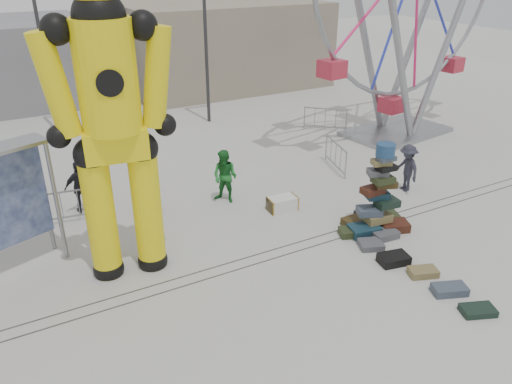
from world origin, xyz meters
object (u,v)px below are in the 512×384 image
barricade_dummy_c (79,204)px  pedestrian_red (148,189)px  crash_test_dummy (113,121)px  barricade_dummy_b (10,208)px  steamer_trunk (282,204)px  barricade_wheel_back (325,119)px  pedestrian_grey (407,168)px  pedestrian_green (225,177)px  lamp_post_right (207,29)px  barricade_wheel_front (336,156)px  lamp_post_left (42,34)px  pedestrian_black (81,187)px  suitcase_tower (378,206)px

barricade_dummy_c → pedestrian_red: (2.08, -0.63, 0.31)m
crash_test_dummy → barricade_dummy_b: 6.12m
steamer_trunk → barricade_wheel_back: size_ratio=0.48×
barricade_wheel_back → pedestrian_grey: pedestrian_grey is taller
pedestrian_red → pedestrian_grey: pedestrian_red is taller
crash_test_dummy → pedestrian_green: size_ratio=4.29×
steamer_trunk → pedestrian_red: size_ratio=0.55×
lamp_post_right → barricade_wheel_front: size_ratio=4.00×
lamp_post_left → pedestrian_red: lamp_post_left is taller
pedestrian_grey → barricade_wheel_front: bearing=-151.5°
lamp_post_left → pedestrian_black: 9.70m
barricade_dummy_b → suitcase_tower: bearing=-40.1°
pedestrian_red → pedestrian_grey: bearing=-56.4°
pedestrian_red → pedestrian_black: (-1.85, 1.18, 0.02)m
suitcase_tower → barricade_dummy_b: size_ratio=1.40×
pedestrian_green → lamp_post_right: bearing=123.3°
barricade_dummy_c → pedestrian_black: (0.23, 0.55, 0.33)m
barricade_dummy_b → pedestrian_red: 4.24m
lamp_post_left → barricade_wheel_back: 13.28m
lamp_post_right → steamer_trunk: lamp_post_right is taller
suitcase_tower → barricade_dummy_b: 11.31m
barricade_dummy_c → lamp_post_right: bearing=52.0°
barricade_wheel_front → barricade_wheel_back: size_ratio=1.00×
pedestrian_green → pedestrian_black: size_ratio=1.04×
pedestrian_green → pedestrian_black: bearing=-145.3°
barricade_dummy_b → barricade_wheel_front: (11.53, -1.27, 0.00)m
pedestrian_black → pedestrian_red: bearing=146.5°
suitcase_tower → pedestrian_black: 9.39m
barricade_wheel_back → barricade_wheel_front: bearing=-76.6°
crash_test_dummy → pedestrian_black: (-0.42, 4.02, -3.26)m
crash_test_dummy → barricade_wheel_back: size_ratio=3.93×
lamp_post_left → pedestrian_red: 10.85m
pedestrian_green → barricade_dummy_c: bearing=-138.1°
lamp_post_right → lamp_post_left: 7.28m
suitcase_tower → pedestrian_black: size_ratio=1.59×
barricade_wheel_back → suitcase_tower: bearing=-72.0°
barricade_wheel_back → pedestrian_green: (-7.42, -4.57, 0.37)m
steamer_trunk → barricade_wheel_front: size_ratio=0.48×
crash_test_dummy → steamer_trunk: size_ratio=8.23×
barricade_wheel_front → crash_test_dummy: bearing=123.2°
steamer_trunk → barricade_wheel_back: 8.56m
suitcase_tower → pedestrian_black: bearing=157.3°
barricade_dummy_b → pedestrian_grey: 13.18m
crash_test_dummy → barricade_wheel_back: 13.88m
suitcase_tower → barricade_wheel_back: size_ratio=1.40×
lamp_post_right → suitcase_tower: 12.98m
suitcase_tower → crash_test_dummy: (-7.22, 1.45, 3.36)m
pedestrian_green → pedestrian_black: (-4.40, 1.54, -0.04)m
lamp_post_left → barricade_dummy_b: lamp_post_left is taller
suitcase_tower → crash_test_dummy: bearing=-178.5°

